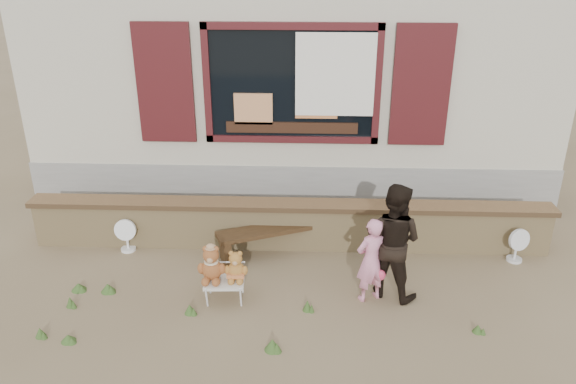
{
  "coord_description": "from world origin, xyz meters",
  "views": [
    {
      "loc": [
        0.26,
        -5.85,
        3.86
      ],
      "look_at": [
        0.0,
        0.6,
        1.0
      ],
      "focal_mm": 35.0,
      "sensor_mm": 36.0,
      "label": 1
    }
  ],
  "objects_px": {
    "bench": "(273,234)",
    "folding_chair": "(225,281)",
    "teddy_bear_left": "(211,262)",
    "teddy_bear_right": "(236,265)",
    "child": "(371,260)",
    "adult": "(393,241)"
  },
  "relations": [
    {
      "from": "teddy_bear_left",
      "to": "adult",
      "type": "xyz_separation_m",
      "value": [
        2.09,
        0.23,
        0.21
      ]
    },
    {
      "from": "folding_chair",
      "to": "teddy_bear_left",
      "type": "relative_size",
      "value": 1.09
    },
    {
      "from": "teddy_bear_left",
      "to": "adult",
      "type": "relative_size",
      "value": 0.31
    },
    {
      "from": "child",
      "to": "bench",
      "type": "bearing_deg",
      "value": -66.94
    },
    {
      "from": "bench",
      "to": "child",
      "type": "bearing_deg",
      "value": -63.81
    },
    {
      "from": "folding_chair",
      "to": "adult",
      "type": "bearing_deg",
      "value": 3.27
    },
    {
      "from": "folding_chair",
      "to": "teddy_bear_left",
      "type": "xyz_separation_m",
      "value": [
        -0.14,
        -0.01,
        0.25
      ]
    },
    {
      "from": "teddy_bear_left",
      "to": "child",
      "type": "distance_m",
      "value": 1.84
    },
    {
      "from": "bench",
      "to": "teddy_bear_right",
      "type": "bearing_deg",
      "value": -131.03
    },
    {
      "from": "folding_chair",
      "to": "child",
      "type": "xyz_separation_m",
      "value": [
        1.7,
        0.09,
        0.27
      ]
    },
    {
      "from": "teddy_bear_right",
      "to": "child",
      "type": "bearing_deg",
      "value": -0.18
    },
    {
      "from": "child",
      "to": "adult",
      "type": "relative_size",
      "value": 0.74
    },
    {
      "from": "child",
      "to": "teddy_bear_right",
      "type": "bearing_deg",
      "value": -23.37
    },
    {
      "from": "teddy_bear_left",
      "to": "bench",
      "type": "bearing_deg",
      "value": 57.35
    },
    {
      "from": "folding_chair",
      "to": "bench",
      "type": "bearing_deg",
      "value": 62.89
    },
    {
      "from": "folding_chair",
      "to": "teddy_bear_left",
      "type": "bearing_deg",
      "value": -180.0
    },
    {
      "from": "folding_chair",
      "to": "teddy_bear_left",
      "type": "height_order",
      "value": "teddy_bear_left"
    },
    {
      "from": "bench",
      "to": "folding_chair",
      "type": "distance_m",
      "value": 1.22
    },
    {
      "from": "bench",
      "to": "teddy_bear_right",
      "type": "height_order",
      "value": "teddy_bear_right"
    },
    {
      "from": "child",
      "to": "teddy_bear_left",
      "type": "bearing_deg",
      "value": -23.34
    },
    {
      "from": "teddy_bear_right",
      "to": "child",
      "type": "xyz_separation_m",
      "value": [
        1.56,
        0.08,
        0.05
      ]
    },
    {
      "from": "folding_chair",
      "to": "teddy_bear_right",
      "type": "height_order",
      "value": "teddy_bear_right"
    }
  ]
}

